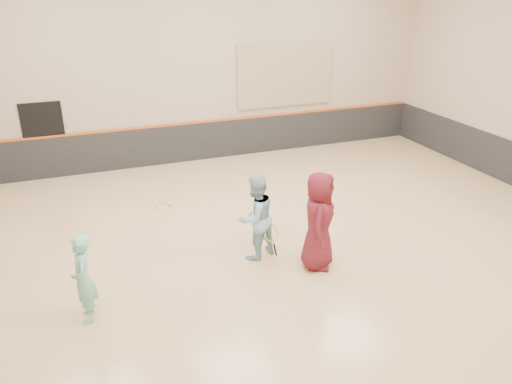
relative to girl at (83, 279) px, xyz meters
name	(u,v)px	position (x,y,z in m)	size (l,w,h in m)	color
room	(276,212)	(3.91, 1.17, 0.03)	(15.04, 12.04, 6.22)	tan
wainscot_back	(202,141)	(3.91, 7.14, -0.18)	(14.90, 0.04, 1.20)	#232326
accent_stripe	(201,122)	(3.91, 7.13, 0.44)	(14.90, 0.03, 0.06)	#D85914
acoustic_panel	(285,74)	(6.71, 7.12, 1.72)	(3.20, 0.08, 2.00)	tan
doorway	(45,141)	(-0.59, 7.15, 0.32)	(1.10, 0.05, 2.20)	black
girl	(83,279)	(0.00, 0.00, 0.00)	(0.57, 0.37, 1.56)	#7AD3BC
instructor	(256,217)	(3.37, 0.93, 0.11)	(0.86, 0.67, 1.77)	#93C5E4
young_man	(319,221)	(4.38, 0.16, 0.21)	(0.97, 0.63, 1.99)	maroon
held_racket	(272,234)	(3.62, 0.71, -0.20)	(0.33, 0.33, 0.70)	yellow
spare_racket	(161,204)	(2.01, 4.08, -0.72)	(0.74, 0.74, 0.13)	yellow
ball_under_racket	(302,254)	(4.27, 0.59, -0.75)	(0.07, 0.07, 0.07)	#B5D230
ball_in_hand	(330,210)	(4.56, 0.07, 0.45)	(0.07, 0.07, 0.07)	#D0EB36
ball_beside_spare	(170,204)	(2.22, 4.02, -0.75)	(0.07, 0.07, 0.07)	gold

